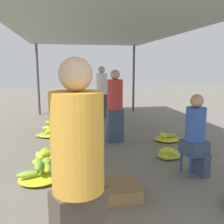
{
  "coord_description": "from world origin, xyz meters",
  "views": [
    {
      "loc": [
        -0.86,
        -1.19,
        1.67
      ],
      "look_at": [
        0.0,
        3.22,
        0.86
      ],
      "focal_mm": 40.0,
      "sensor_mm": 36.0,
      "label": 1
    }
  ],
  "objects_px": {
    "banana_pile_right_1": "(167,138)",
    "banana_pile_left_3": "(54,121)",
    "stool": "(194,156)",
    "banana_pile_left_1": "(48,133)",
    "banana_pile_left_0": "(39,175)",
    "shopper_walking_mid": "(115,105)",
    "vendor_seated": "(196,134)",
    "shopper_walking_far": "(102,91)",
    "banana_pile_right_0": "(169,154)",
    "vendor_foreground": "(78,177)",
    "banana_pile_left_2": "(46,158)",
    "crate_near": "(123,190)"
  },
  "relations": [
    {
      "from": "banana_pile_right_1",
      "to": "banana_pile_left_3",
      "type": "bearing_deg",
      "value": 138.47
    },
    {
      "from": "stool",
      "to": "banana_pile_left_1",
      "type": "bearing_deg",
      "value": 131.79
    },
    {
      "from": "banana_pile_left_0",
      "to": "shopper_walking_mid",
      "type": "height_order",
      "value": "shopper_walking_mid"
    },
    {
      "from": "vendor_seated",
      "to": "shopper_walking_far",
      "type": "distance_m",
      "value": 4.78
    },
    {
      "from": "banana_pile_right_1",
      "to": "banana_pile_right_0",
      "type": "bearing_deg",
      "value": -111.46
    },
    {
      "from": "shopper_walking_far",
      "to": "stool",
      "type": "bearing_deg",
      "value": -81.25
    },
    {
      "from": "vendor_seated",
      "to": "banana_pile_right_1",
      "type": "relative_size",
      "value": 2.08
    },
    {
      "from": "banana_pile_right_1",
      "to": "shopper_walking_far",
      "type": "bearing_deg",
      "value": 109.64
    },
    {
      "from": "vendor_foreground",
      "to": "banana_pile_left_1",
      "type": "height_order",
      "value": "vendor_foreground"
    },
    {
      "from": "banana_pile_right_0",
      "to": "shopper_walking_mid",
      "type": "xyz_separation_m",
      "value": [
        -0.78,
        1.2,
        0.76
      ]
    },
    {
      "from": "banana_pile_left_2",
      "to": "banana_pile_right_0",
      "type": "xyz_separation_m",
      "value": [
        2.23,
        -0.14,
        -0.04
      ]
    },
    {
      "from": "vendor_foreground",
      "to": "crate_near",
      "type": "bearing_deg",
      "value": 63.18
    },
    {
      "from": "stool",
      "to": "banana_pile_left_2",
      "type": "distance_m",
      "value": 2.46
    },
    {
      "from": "vendor_seated",
      "to": "banana_pile_right_0",
      "type": "xyz_separation_m",
      "value": [
        -0.08,
        0.75,
        -0.58
      ]
    },
    {
      "from": "vendor_foreground",
      "to": "banana_pile_left_1",
      "type": "relative_size",
      "value": 2.71
    },
    {
      "from": "vendor_seated",
      "to": "shopper_walking_far",
      "type": "bearing_deg",
      "value": 98.95
    },
    {
      "from": "stool",
      "to": "banana_pile_left_1",
      "type": "height_order",
      "value": "stool"
    },
    {
      "from": "banana_pile_left_3",
      "to": "banana_pile_left_1",
      "type": "bearing_deg",
      "value": -93.99
    },
    {
      "from": "banana_pile_left_2",
      "to": "crate_near",
      "type": "distance_m",
      "value": 1.72
    },
    {
      "from": "vendor_foreground",
      "to": "crate_near",
      "type": "xyz_separation_m",
      "value": [
        0.62,
        1.23,
        -0.8
      ]
    },
    {
      "from": "banana_pile_left_2",
      "to": "shopper_walking_mid",
      "type": "xyz_separation_m",
      "value": [
        1.44,
        1.07,
        0.72
      ]
    },
    {
      "from": "vendor_seated",
      "to": "shopper_walking_far",
      "type": "xyz_separation_m",
      "value": [
        -0.74,
        4.71,
        0.22
      ]
    },
    {
      "from": "banana_pile_right_0",
      "to": "shopper_walking_far",
      "type": "height_order",
      "value": "shopper_walking_far"
    },
    {
      "from": "stool",
      "to": "banana_pile_left_1",
      "type": "distance_m",
      "value": 3.54
    },
    {
      "from": "vendor_foreground",
      "to": "banana_pile_left_1",
      "type": "distance_m",
      "value": 4.45
    },
    {
      "from": "banana_pile_left_3",
      "to": "crate_near",
      "type": "height_order",
      "value": "banana_pile_left_3"
    },
    {
      "from": "shopper_walking_mid",
      "to": "vendor_seated",
      "type": "bearing_deg",
      "value": -66.05
    },
    {
      "from": "stool",
      "to": "vendor_seated",
      "type": "bearing_deg",
      "value": -16.45
    },
    {
      "from": "stool",
      "to": "banana_pile_left_0",
      "type": "bearing_deg",
      "value": 174.9
    },
    {
      "from": "banana_pile_left_3",
      "to": "shopper_walking_far",
      "type": "distance_m",
      "value": 1.85
    },
    {
      "from": "banana_pile_right_0",
      "to": "banana_pile_left_2",
      "type": "bearing_deg",
      "value": 176.51
    },
    {
      "from": "shopper_walking_far",
      "to": "banana_pile_right_0",
      "type": "bearing_deg",
      "value": -80.58
    },
    {
      "from": "vendor_foreground",
      "to": "banana_pile_left_2",
      "type": "xyz_separation_m",
      "value": [
        -0.42,
        2.59,
        -0.79
      ]
    },
    {
      "from": "vendor_seated",
      "to": "banana_pile_right_1",
      "type": "height_order",
      "value": "vendor_seated"
    },
    {
      "from": "banana_pile_left_3",
      "to": "banana_pile_left_0",
      "type": "bearing_deg",
      "value": -91.42
    },
    {
      "from": "stool",
      "to": "vendor_foreground",
      "type": "bearing_deg",
      "value": -137.56
    },
    {
      "from": "vendor_seated",
      "to": "banana_pile_right_0",
      "type": "distance_m",
      "value": 0.95
    },
    {
      "from": "banana_pile_left_1",
      "to": "banana_pile_left_3",
      "type": "bearing_deg",
      "value": 86.01
    },
    {
      "from": "vendor_seated",
      "to": "banana_pile_left_1",
      "type": "bearing_deg",
      "value": 131.94
    },
    {
      "from": "vendor_seated",
      "to": "shopper_walking_far",
      "type": "height_order",
      "value": "shopper_walking_far"
    },
    {
      "from": "vendor_foreground",
      "to": "banana_pile_right_0",
      "type": "relative_size",
      "value": 3.73
    },
    {
      "from": "vendor_foreground",
      "to": "banana_pile_left_1",
      "type": "bearing_deg",
      "value": 96.32
    },
    {
      "from": "vendor_foreground",
      "to": "banana_pile_right_0",
      "type": "distance_m",
      "value": 3.16
    },
    {
      "from": "banana_pile_left_1",
      "to": "banana_pile_right_1",
      "type": "height_order",
      "value": "banana_pile_left_1"
    },
    {
      "from": "banana_pile_left_0",
      "to": "crate_near",
      "type": "relative_size",
      "value": 1.36
    },
    {
      "from": "banana_pile_right_0",
      "to": "banana_pile_right_1",
      "type": "height_order",
      "value": "banana_pile_right_0"
    },
    {
      "from": "vendor_seated",
      "to": "stool",
      "type": "bearing_deg",
      "value": 163.55
    },
    {
      "from": "vendor_foreground",
      "to": "banana_pile_left_2",
      "type": "height_order",
      "value": "vendor_foreground"
    },
    {
      "from": "stool",
      "to": "banana_pile_right_0",
      "type": "relative_size",
      "value": 0.79
    },
    {
      "from": "banana_pile_left_2",
      "to": "shopper_walking_far",
      "type": "relative_size",
      "value": 0.3
    }
  ]
}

